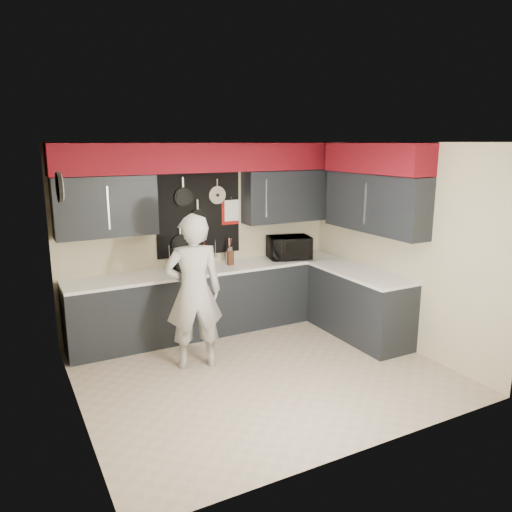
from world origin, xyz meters
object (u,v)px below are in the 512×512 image
microwave (289,248)px  knife_block (230,258)px  utensil_crock (230,258)px  coffee_maker (179,260)px  person (194,292)px

microwave → knife_block: (-0.93, 0.06, -0.07)m
microwave → knife_block: size_ratio=3.06×
utensil_crock → coffee_maker: coffee_maker is taller
knife_block → coffee_maker: 0.76m
microwave → utensil_crock: size_ratio=3.51×
microwave → coffee_maker: (-1.69, 0.04, -0.01)m
knife_block → coffee_maker: size_ratio=0.63×
utensil_crock → person: 1.36m
microwave → coffee_maker: 1.69m
utensil_crock → person: size_ratio=0.09×
microwave → knife_block: microwave is taller
microwave → coffee_maker: size_ratio=1.94×
coffee_maker → microwave: bearing=-0.9°
microwave → person: bearing=-140.5°
person → microwave: bearing=-142.5°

